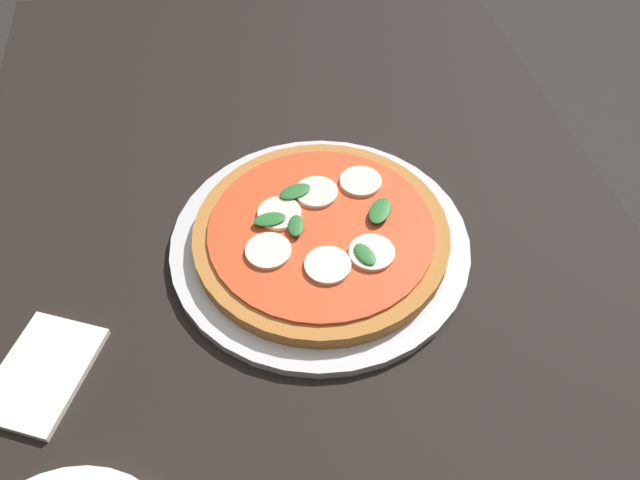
# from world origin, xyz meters

# --- Properties ---
(ground_plane) EXTENTS (6.00, 6.00, 0.00)m
(ground_plane) POSITION_xyz_m (0.00, 0.00, 0.00)
(ground_plane) COLOR #2D2B28
(dining_table) EXTENTS (1.41, 0.85, 0.73)m
(dining_table) POSITION_xyz_m (0.00, 0.00, 0.63)
(dining_table) COLOR black
(dining_table) RESTS_ON ground_plane
(serving_tray) EXTENTS (0.37, 0.37, 0.01)m
(serving_tray) POSITION_xyz_m (-0.02, 0.02, 0.74)
(serving_tray) COLOR silver
(serving_tray) RESTS_ON dining_table
(pizza) EXTENTS (0.31, 0.31, 0.03)m
(pizza) POSITION_xyz_m (-0.02, 0.02, 0.76)
(pizza) COLOR #B27033
(pizza) RESTS_ON serving_tray
(napkin) EXTENTS (0.16, 0.14, 0.01)m
(napkin) POSITION_xyz_m (0.10, -0.30, 0.74)
(napkin) COLOR white
(napkin) RESTS_ON dining_table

